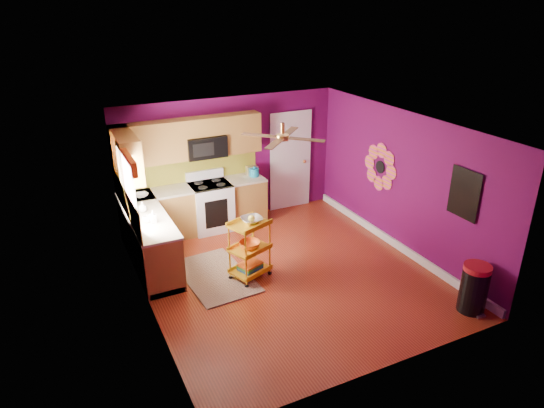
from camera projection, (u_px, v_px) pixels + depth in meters
ground at (287, 273)px, 8.05m from camera, size 5.00×5.00×0.00m
room_envelope at (290, 181)px, 7.42m from camera, size 4.54×5.04×2.52m
lower_cabinets at (176, 223)px, 8.85m from camera, size 2.81×2.31×0.94m
electric_range at (211, 206)px, 9.44m from camera, size 0.76×0.66×1.13m
upper_cabinetry at (170, 145)px, 8.64m from camera, size 2.80×2.30×1.26m
left_window at (127, 176)px, 7.35m from camera, size 0.08×1.35×1.08m
panel_door at (290, 162)px, 10.23m from camera, size 0.95×0.11×2.15m
right_wall_art at (415, 178)px, 8.10m from camera, size 0.04×2.74×1.04m
ceiling_fan at (283, 137)px, 7.32m from camera, size 1.01×1.01×0.26m
shag_rug at (216, 276)px, 7.96m from camera, size 1.09×1.67×0.02m
rolling_cart at (250, 246)px, 7.74m from camera, size 0.72×0.63×1.09m
trash_can at (474, 288)px, 6.97m from camera, size 0.45×0.46×0.75m
teal_kettle at (254, 172)px, 9.63m from camera, size 0.18×0.18×0.21m
toaster at (252, 170)px, 9.72m from camera, size 0.22×0.15×0.18m
soap_bottle_a at (153, 217)px, 7.64m from camera, size 0.09×0.09×0.21m
soap_bottle_b at (143, 207)px, 8.04m from camera, size 0.14×0.14×0.18m
counter_dish at (141, 195)px, 8.66m from camera, size 0.24×0.24×0.06m
counter_cup at (147, 219)px, 7.67m from camera, size 0.14×0.14×0.11m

